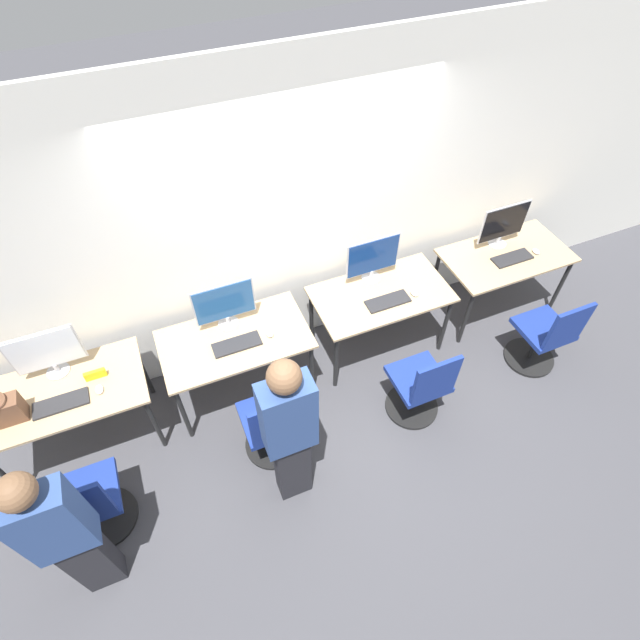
# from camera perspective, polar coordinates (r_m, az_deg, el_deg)

# --- Properties ---
(ground_plane) EXTENTS (20.00, 20.00, 0.00)m
(ground_plane) POSITION_cam_1_polar(r_m,az_deg,el_deg) (4.74, 0.65, -8.30)
(ground_plane) COLOR #3D3D42
(wall_back) EXTENTS (12.00, 0.05, 2.80)m
(wall_back) POSITION_cam_1_polar(r_m,az_deg,el_deg) (4.22, -3.61, 11.01)
(wall_back) COLOR silver
(wall_back) RESTS_ON ground_plane
(desk_far_left) EXTENTS (1.24, 0.69, 0.74)m
(desk_far_left) POSITION_cam_1_polar(r_m,az_deg,el_deg) (4.40, -27.18, -7.91)
(desk_far_left) COLOR tan
(desk_far_left) RESTS_ON ground_plane
(monitor_far_left) EXTENTS (0.51, 0.18, 0.46)m
(monitor_far_left) POSITION_cam_1_polar(r_m,az_deg,el_deg) (4.30, -28.83, -3.28)
(monitor_far_left) COLOR #B2B2B7
(monitor_far_left) RESTS_ON desk_far_left
(keyboard_far_left) EXTENTS (0.40, 0.15, 0.02)m
(keyboard_far_left) POSITION_cam_1_polar(r_m,az_deg,el_deg) (4.26, -27.49, -8.46)
(keyboard_far_left) COLOR #262628
(keyboard_far_left) RESTS_ON desk_far_left
(mouse_far_left) EXTENTS (0.06, 0.09, 0.03)m
(mouse_far_left) POSITION_cam_1_polar(r_m,az_deg,el_deg) (4.20, -23.91, -7.26)
(mouse_far_left) COLOR silver
(mouse_far_left) RESTS_ON desk_far_left
(office_chair_far_left) EXTENTS (0.48, 0.48, 0.92)m
(office_chair_far_left) POSITION_cam_1_polar(r_m,az_deg,el_deg) (4.18, -24.66, -18.75)
(office_chair_far_left) COLOR black
(office_chair_far_left) RESTS_ON ground_plane
(person_far_left) EXTENTS (0.36, 0.21, 1.60)m
(person_far_left) POSITION_cam_1_polar(r_m,az_deg,el_deg) (3.61, -27.28, -20.89)
(person_far_left) COLOR #232328
(person_far_left) RESTS_ON ground_plane
(desk_left) EXTENTS (1.24, 0.69, 0.74)m
(desk_left) POSITION_cam_1_polar(r_m,az_deg,el_deg) (4.29, -9.62, -2.76)
(desk_left) COLOR tan
(desk_left) RESTS_ON ground_plane
(monitor_left) EXTENTS (0.51, 0.18, 0.46)m
(monitor_left) POSITION_cam_1_polar(r_m,az_deg,el_deg) (4.17, -10.86, 1.78)
(monitor_left) COLOR #B2B2B7
(monitor_left) RESTS_ON desk_left
(keyboard_left) EXTENTS (0.40, 0.15, 0.02)m
(keyboard_left) POSITION_cam_1_polar(r_m,az_deg,el_deg) (4.17, -9.48, -2.76)
(keyboard_left) COLOR #262628
(keyboard_left) RESTS_ON desk_left
(mouse_left) EXTENTS (0.06, 0.09, 0.03)m
(mouse_left) POSITION_cam_1_polar(r_m,az_deg,el_deg) (4.21, -5.77, -1.51)
(mouse_left) COLOR silver
(mouse_left) RESTS_ON desk_left
(office_chair_left) EXTENTS (0.48, 0.48, 0.92)m
(office_chair_left) POSITION_cam_1_polar(r_m,az_deg,el_deg) (4.13, -5.49, -12.11)
(office_chair_left) COLOR black
(office_chair_left) RESTS_ON ground_plane
(person_left) EXTENTS (0.36, 0.22, 1.67)m
(person_left) POSITION_cam_1_polar(r_m,az_deg,el_deg) (3.50, -3.54, -12.56)
(person_left) COLOR #232328
(person_left) RESTS_ON ground_plane
(desk_right) EXTENTS (1.24, 0.69, 0.74)m
(desk_right) POSITION_cam_1_polar(r_m,az_deg,el_deg) (4.61, 6.94, 2.39)
(desk_right) COLOR tan
(desk_right) RESTS_ON ground_plane
(monitor_right) EXTENTS (0.51, 0.18, 0.46)m
(monitor_right) POSITION_cam_1_polar(r_m,az_deg,el_deg) (4.53, 6.05, 7.04)
(monitor_right) COLOR #B2B2B7
(monitor_right) RESTS_ON desk_right
(keyboard_right) EXTENTS (0.40, 0.15, 0.02)m
(keyboard_right) POSITION_cam_1_polar(r_m,az_deg,el_deg) (4.48, 7.75, 2.12)
(keyboard_right) COLOR #262628
(keyboard_right) RESTS_ON desk_right
(mouse_right) EXTENTS (0.06, 0.09, 0.03)m
(mouse_right) POSITION_cam_1_polar(r_m,az_deg,el_deg) (4.58, 10.72, 3.05)
(mouse_right) COLOR silver
(mouse_right) RESTS_ON desk_right
(office_chair_right) EXTENTS (0.48, 0.48, 0.92)m
(office_chair_right) POSITION_cam_1_polar(r_m,az_deg,el_deg) (4.39, 11.39, -7.65)
(office_chair_right) COLOR black
(office_chair_right) RESTS_ON ground_plane
(desk_far_right) EXTENTS (1.24, 0.69, 0.74)m
(desk_far_right) POSITION_cam_1_polar(r_m,az_deg,el_deg) (5.29, 20.37, 6.42)
(desk_far_right) COLOR tan
(desk_far_right) RESTS_ON ground_plane
(monitor_far_right) EXTENTS (0.51, 0.18, 0.46)m
(monitor_far_right) POSITION_cam_1_polar(r_m,az_deg,el_deg) (5.18, 20.23, 10.22)
(monitor_far_right) COLOR #B2B2B7
(monitor_far_right) RESTS_ON desk_far_right
(keyboard_far_right) EXTENTS (0.40, 0.15, 0.02)m
(keyboard_far_right) POSITION_cam_1_polar(r_m,az_deg,el_deg) (5.19, 21.10, 6.60)
(keyboard_far_right) COLOR #262628
(keyboard_far_right) RESTS_ON desk_far_right
(mouse_far_right) EXTENTS (0.06, 0.09, 0.03)m
(mouse_far_right) POSITION_cam_1_polar(r_m,az_deg,el_deg) (5.35, 23.46, 7.21)
(mouse_far_right) COLOR silver
(mouse_far_right) RESTS_ON desk_far_right
(office_chair_far_right) EXTENTS (0.48, 0.48, 0.92)m
(office_chair_far_right) POSITION_cam_1_polar(r_m,az_deg,el_deg) (5.09, 24.29, -1.85)
(office_chair_far_right) COLOR black
(office_chair_far_right) RESTS_ON ground_plane
(handbag) EXTENTS (0.30, 0.18, 0.25)m
(handbag) POSITION_cam_1_polar(r_m,az_deg,el_deg) (4.29, -32.71, -8.81)
(handbag) COLOR brown
(handbag) RESTS_ON desk_far_left
(placard_far_left) EXTENTS (0.16, 0.03, 0.08)m
(placard_far_left) POSITION_cam_1_polar(r_m,az_deg,el_deg) (4.27, -24.30, -5.70)
(placard_far_left) COLOR yellow
(placard_far_left) RESTS_ON desk_far_left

